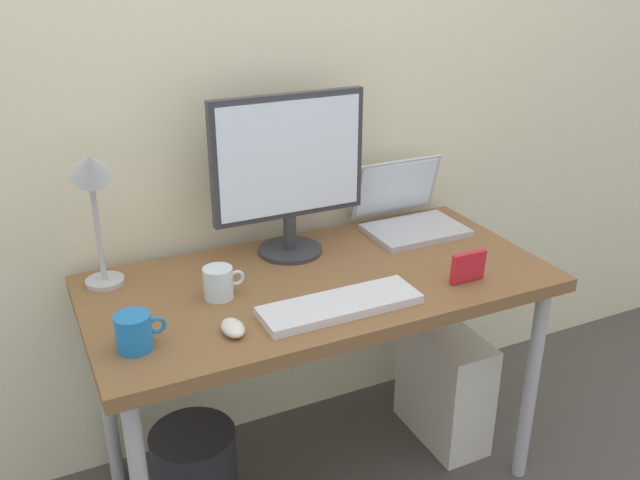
{
  "coord_description": "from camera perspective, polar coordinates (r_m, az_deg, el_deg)",
  "views": [
    {
      "loc": [
        -0.78,
        -1.63,
        1.66
      ],
      "look_at": [
        0.0,
        0.0,
        0.87
      ],
      "focal_mm": 38.69,
      "sensor_mm": 36.0,
      "label": 1
    }
  ],
  "objects": [
    {
      "name": "monitor",
      "position": [
        2.08,
        -2.59,
        6.04
      ],
      "size": [
        0.48,
        0.2,
        0.5
      ],
      "color": "#333338",
      "rests_on": "desk"
    },
    {
      "name": "photo_frame",
      "position": [
        2.02,
        12.15,
        -2.18
      ],
      "size": [
        0.11,
        0.02,
        0.09
      ],
      "primitive_type": "cube",
      "rotation": [
        0.06,
        0.0,
        0.0
      ],
      "color": "red",
      "rests_on": "desk"
    },
    {
      "name": "ground_plane",
      "position": [
        2.45,
        0.0,
        -18.96
      ],
      "size": [
        6.0,
        6.0,
        0.0
      ],
      "primitive_type": "plane",
      "color": "#4C4742"
    },
    {
      "name": "laptop",
      "position": [
        2.37,
        7.22,
        2.34
      ],
      "size": [
        0.32,
        0.28,
        0.22
      ],
      "color": "#B2B2B7",
      "rests_on": "desk"
    },
    {
      "name": "computer_tower",
      "position": [
        2.53,
        10.23,
        -11.69
      ],
      "size": [
        0.18,
        0.36,
        0.42
      ],
      "primitive_type": "cube",
      "color": "silver",
      "rests_on": "ground_plane"
    },
    {
      "name": "desk",
      "position": [
        2.05,
        0.0,
        -4.86
      ],
      "size": [
        1.35,
        0.67,
        0.75
      ],
      "color": "brown",
      "rests_on": "ground_plane"
    },
    {
      "name": "back_wall",
      "position": [
        2.19,
        -4.56,
        14.19
      ],
      "size": [
        4.4,
        0.04,
        2.6
      ],
      "primitive_type": "cube",
      "color": "beige",
      "rests_on": "ground_plane"
    },
    {
      "name": "mouse",
      "position": [
        1.75,
        -7.22,
        -7.22
      ],
      "size": [
        0.06,
        0.09,
        0.03
      ],
      "primitive_type": "ellipsoid",
      "color": "silver",
      "rests_on": "desk"
    },
    {
      "name": "glass_cup",
      "position": [
        1.91,
        -8.36,
        -3.52
      ],
      "size": [
        0.12,
        0.08,
        0.09
      ],
      "color": "silver",
      "rests_on": "desk"
    },
    {
      "name": "desk_lamp",
      "position": [
        1.94,
        -18.24,
        4.18
      ],
      "size": [
        0.11,
        0.16,
        0.43
      ],
      "color": "#B2B2B7",
      "rests_on": "desk"
    },
    {
      "name": "keyboard",
      "position": [
        1.85,
        1.69,
        -5.4
      ],
      "size": [
        0.44,
        0.14,
        0.02
      ],
      "primitive_type": "cube",
      "color": "silver",
      "rests_on": "desk"
    },
    {
      "name": "coffee_mug",
      "position": [
        1.72,
        -15.1,
        -7.35
      ],
      "size": [
        0.12,
        0.09,
        0.09
      ],
      "color": "#1E72BF",
      "rests_on": "desk"
    },
    {
      "name": "wastebasket",
      "position": [
        2.27,
        -10.27,
        -18.4
      ],
      "size": [
        0.26,
        0.26,
        0.3
      ],
      "primitive_type": "cylinder",
      "color": "#232328",
      "rests_on": "ground_plane"
    }
  ]
}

